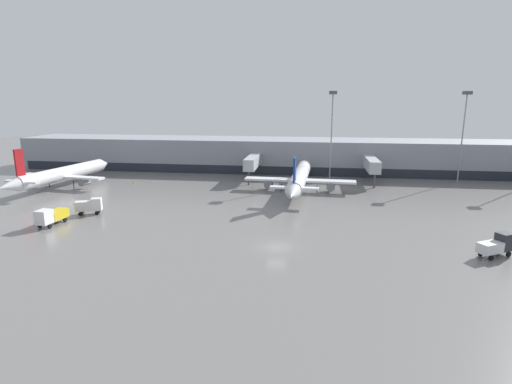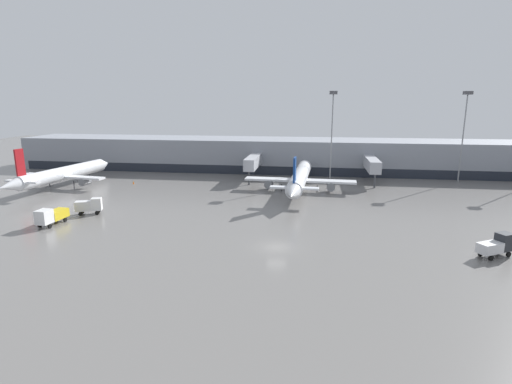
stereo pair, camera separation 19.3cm
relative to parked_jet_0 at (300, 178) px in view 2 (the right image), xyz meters
The scene contains 10 objects.
ground_plane 35.65m from the parked_jet_0, 92.89° to the right, with size 320.00×320.00×0.00m, color slate.
terminal_building 26.48m from the parked_jet_0, 93.81° to the left, with size 160.00×30.06×9.00m.
parked_jet_0 is the anchor object (origin of this frame).
parked_jet_2 54.36m from the parked_jet_0, behind, with size 21.33×33.70×10.20m.
service_truck_0 49.42m from the parked_jet_0, 141.61° to the right, with size 2.40×5.90×2.92m.
service_truck_1 43.72m from the parked_jet_0, 52.60° to the right, with size 5.19×3.96×3.00m.
service_truck_2 43.30m from the parked_jet_0, 146.46° to the right, with size 4.66×2.95×2.86m.
traffic_cone_0 40.08m from the parked_jet_0, behind, with size 0.38×0.38×0.77m.
apron_light_mast_1 43.78m from the parked_jet_0, 22.45° to the left, with size 1.80×1.80×21.83m.
apron_light_mast_4 20.12m from the parked_jet_0, 60.98° to the left, with size 1.80×1.80×21.90m.
Camera 2 is at (4.62, -51.53, 19.64)m, focal length 28.00 mm.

